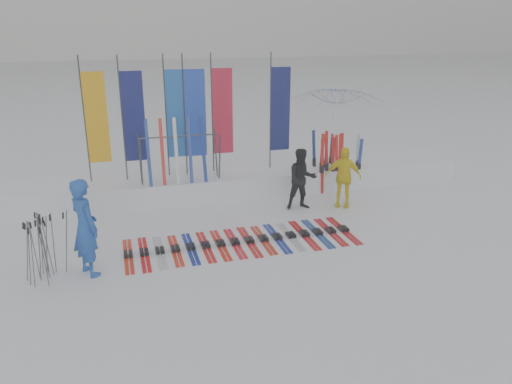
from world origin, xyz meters
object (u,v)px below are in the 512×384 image
object	(u,v)px
person_blue	(85,227)
person_black	(302,179)
ski_rack	(180,151)
ski_row	(242,241)
person_yellow	(343,177)
tent_canopy	(336,127)

from	to	relation	value
person_blue	person_black	size ratio (longest dim) A/B	1.20
ski_rack	person_black	bearing A→B (deg)	-24.87
person_blue	ski_row	xyz separation A→B (m)	(3.13, 0.54, -0.91)
person_blue	person_yellow	distance (m)	6.54
person_yellow	tent_canopy	xyz separation A→B (m)	(1.39, 3.56, 0.55)
tent_canopy	person_blue	bearing A→B (deg)	-143.52
person_black	tent_canopy	world-z (taller)	tent_canopy
person_yellow	tent_canopy	bearing A→B (deg)	97.34
person_yellow	ski_row	distance (m)	3.51
ski_row	person_black	bearing A→B (deg)	39.49
person_blue	ski_row	bearing A→B (deg)	-109.51
person_yellow	ski_rack	xyz separation A→B (m)	(-3.96, 1.46, 0.60)
ski_row	ski_rack	distance (m)	3.39
person_blue	ski_row	distance (m)	3.30
person_blue	ski_rack	distance (m)	4.20
person_blue	ski_row	world-z (taller)	person_blue
tent_canopy	person_yellow	bearing A→B (deg)	-111.34
person_blue	person_black	xyz separation A→B (m)	(5.13, 2.19, -0.16)
tent_canopy	ski_row	distance (m)	6.88
person_blue	tent_canopy	xyz separation A→B (m)	(7.60, 5.62, 0.39)
person_blue	person_yellow	bearing A→B (deg)	-100.99
person_black	ski_row	bearing A→B (deg)	-135.02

